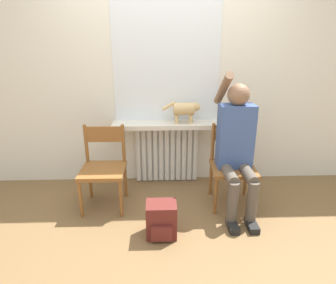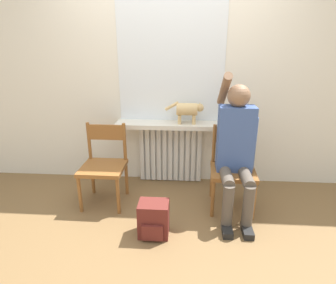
{
  "view_description": "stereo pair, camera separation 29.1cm",
  "coord_description": "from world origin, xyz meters",
  "px_view_note": "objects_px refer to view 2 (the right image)",
  "views": [
    {
      "loc": [
        -0.1,
        -2.03,
        1.61
      ],
      "look_at": [
        0.0,
        0.72,
        0.65
      ],
      "focal_mm": 30.0,
      "sensor_mm": 36.0,
      "label": 1
    },
    {
      "loc": [
        0.19,
        -2.02,
        1.61
      ],
      "look_at": [
        0.0,
        0.72,
        0.65
      ],
      "focal_mm": 30.0,
      "sensor_mm": 36.0,
      "label": 2
    }
  ],
  "objects_px": {
    "cat": "(188,110)",
    "backpack": "(154,219)",
    "chair_left": "(104,164)",
    "person": "(236,146)",
    "chair_right": "(233,168)"
  },
  "relations": [
    {
      "from": "cat",
      "to": "backpack",
      "type": "relative_size",
      "value": 1.38
    },
    {
      "from": "cat",
      "to": "chair_left",
      "type": "bearing_deg",
      "value": -153.21
    },
    {
      "from": "person",
      "to": "cat",
      "type": "bearing_deg",
      "value": 131.04
    },
    {
      "from": "chair_left",
      "to": "person",
      "type": "relative_size",
      "value": 0.6
    },
    {
      "from": "person",
      "to": "cat",
      "type": "height_order",
      "value": "person"
    },
    {
      "from": "chair_right",
      "to": "person",
      "type": "relative_size",
      "value": 0.6
    },
    {
      "from": "cat",
      "to": "backpack",
      "type": "height_order",
      "value": "cat"
    },
    {
      "from": "chair_left",
      "to": "cat",
      "type": "distance_m",
      "value": 1.09
    },
    {
      "from": "chair_left",
      "to": "backpack",
      "type": "height_order",
      "value": "chair_left"
    },
    {
      "from": "cat",
      "to": "backpack",
      "type": "bearing_deg",
      "value": -106.11
    },
    {
      "from": "person",
      "to": "chair_right",
      "type": "bearing_deg",
      "value": 89.21
    },
    {
      "from": "person",
      "to": "cat",
      "type": "relative_size",
      "value": 3.2
    },
    {
      "from": "backpack",
      "to": "person",
      "type": "bearing_deg",
      "value": 31.0
    },
    {
      "from": "backpack",
      "to": "cat",
      "type": "bearing_deg",
      "value": 73.89
    },
    {
      "from": "chair_right",
      "to": "person",
      "type": "height_order",
      "value": "person"
    }
  ]
}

